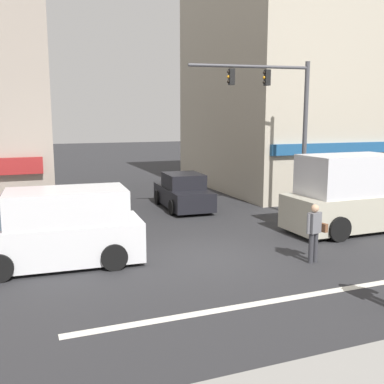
# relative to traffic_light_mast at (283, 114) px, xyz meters

# --- Properties ---
(ground_plane) EXTENTS (120.00, 120.00, 0.00)m
(ground_plane) POSITION_rel_traffic_light_mast_xyz_m (-4.82, -3.72, -4.18)
(ground_plane) COLOR #2B2B2D
(lane_marking_stripe) EXTENTS (9.00, 0.24, 0.01)m
(lane_marking_stripe) POSITION_rel_traffic_light_mast_xyz_m (-4.82, -7.22, -4.17)
(lane_marking_stripe) COLOR silver
(lane_marking_stripe) RESTS_ON ground
(building_right_corner) EXTENTS (10.97, 11.25, 11.91)m
(building_right_corner) POSITION_rel_traffic_light_mast_xyz_m (5.87, 7.50, 1.78)
(building_right_corner) COLOR #B7AD99
(building_right_corner) RESTS_ON ground
(traffic_light_mast) EXTENTS (4.85, 0.82, 6.20)m
(traffic_light_mast) POSITION_rel_traffic_light_mast_xyz_m (0.00, 0.00, 0.00)
(traffic_light_mast) COLOR #47474C
(traffic_light_mast) RESTS_ON ground
(box_truck_crossing_rightbound) EXTENTS (5.62, 2.28, 2.75)m
(box_truck_crossing_rightbound) POSITION_rel_traffic_light_mast_xyz_m (1.40, -2.77, -2.92)
(box_truck_crossing_rightbound) COLOR #B7B29E
(box_truck_crossing_rightbound) RESTS_ON ground
(van_parked_curbside) EXTENTS (4.70, 2.24, 2.11)m
(van_parked_curbside) POSITION_rel_traffic_light_mast_xyz_m (-8.86, -2.90, -3.17)
(van_parked_curbside) COLOR silver
(van_parked_curbside) RESTS_ON ground
(sedan_approaching_near) EXTENTS (2.04, 4.18, 1.58)m
(sedan_approaching_near) POSITION_rel_traffic_light_mast_xyz_m (-3.02, 3.24, -3.46)
(sedan_approaching_near) COLOR black
(sedan_approaching_near) RESTS_ON ground
(pedestrian_mid_crossing) EXTENTS (0.69, 0.33, 1.67)m
(pedestrian_mid_crossing) POSITION_rel_traffic_light_mast_xyz_m (-2.21, -5.28, -3.22)
(pedestrian_mid_crossing) COLOR #333338
(pedestrian_mid_crossing) RESTS_ON ground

